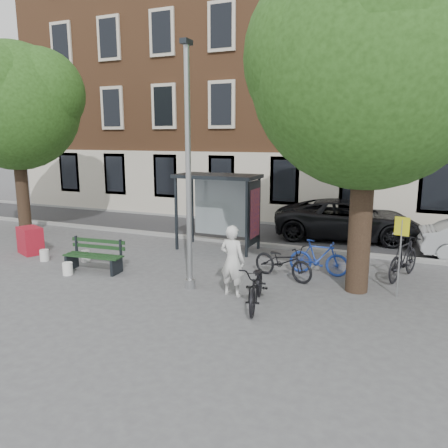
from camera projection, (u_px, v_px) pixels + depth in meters
ground at (190, 288)px, 11.37m from camera, size 90.00×90.00×0.00m
road at (270, 234)px, 17.67m from camera, size 40.00×4.00×0.01m
curb_near at (254, 244)px, 15.86m from camera, size 40.00×0.25×0.12m
curb_far at (284, 224)px, 19.47m from camera, size 40.00×0.25×0.12m
building_row at (309, 73)px, 21.72m from camera, size 30.00×8.00×14.00m
lamppost at (189, 181)px, 10.82m from camera, size 0.28×0.35×6.11m
tree_right at (370, 59)px, 9.97m from camera, size 5.76×5.60×8.20m
tree_left at (12, 101)px, 16.43m from camera, size 5.18×4.86×7.40m
bus_shelter at (229, 195)px, 14.93m from camera, size 2.85×1.45×2.62m
painter at (232, 261)px, 10.69m from camera, size 0.69×0.49×1.78m
bench at (95, 257)px, 12.75m from camera, size 1.82×0.74×0.91m
bike_a at (283, 261)px, 12.04m from camera, size 1.99×1.23×0.99m
bike_b at (319, 258)px, 12.38m from camera, size 1.70×0.50×1.02m
bike_c at (257, 285)px, 10.04m from camera, size 1.08×2.07×1.04m
bike_d at (404, 258)px, 12.02m from camera, size 1.17×2.05×1.18m
car_dark at (347, 219)px, 16.77m from camera, size 5.73×3.20×1.52m
red_stand at (30, 240)px, 14.68m from camera, size 1.07×0.91×0.90m
bucket_a at (68, 269)px, 12.43m from camera, size 0.34×0.34×0.36m
bucket_b at (44, 255)px, 13.85m from camera, size 0.32×0.32×0.36m
bucket_c at (86, 256)px, 13.76m from camera, size 0.34×0.34×0.36m
notice_sign at (401, 239)px, 10.47m from camera, size 0.34×0.11×2.00m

